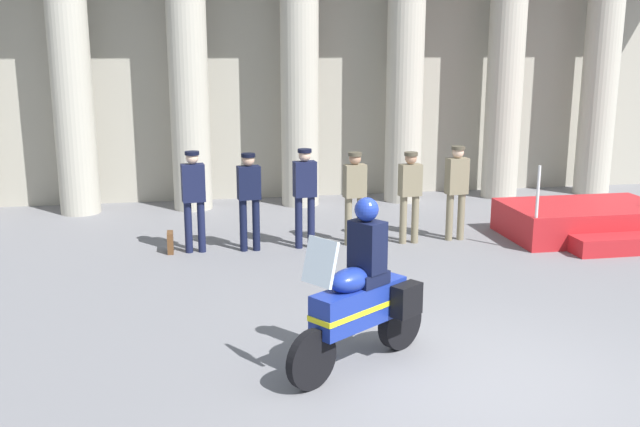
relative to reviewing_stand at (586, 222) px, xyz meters
The scene contains 11 objects.
ground_plane 6.75m from the reviewing_stand, 128.56° to the right, with size 28.00×28.00×0.00m, color slate.
colonnade_backdrop 7.02m from the reviewing_stand, 138.10° to the left, with size 18.39×1.67×5.88m.
reviewing_stand is the anchor object (origin of this frame).
officer_in_row_0 7.16m from the reviewing_stand, behind, with size 0.40×0.27×1.75m.
officer_in_row_1 6.23m from the reviewing_stand, behind, with size 0.40×0.27×1.70m.
officer_in_row_2 5.28m from the reviewing_stand, behind, with size 0.40×0.27×1.75m.
officer_in_row_3 4.39m from the reviewing_stand, behind, with size 0.40×0.27×1.66m.
officer_in_row_4 3.41m from the reviewing_stand, behind, with size 0.40×0.27×1.65m.
officer_in_row_5 2.56m from the reviewing_stand, behind, with size 0.40×0.27×1.72m.
motorcycle_with_rider 7.07m from the reviewing_stand, 139.27° to the right, with size 1.78×1.32×1.90m.
briefcase_on_ground 7.55m from the reviewing_stand, behind, with size 0.10×0.32×0.36m, color brown.
Camera 1 is at (-2.93, -6.57, 3.47)m, focal length 40.55 mm.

